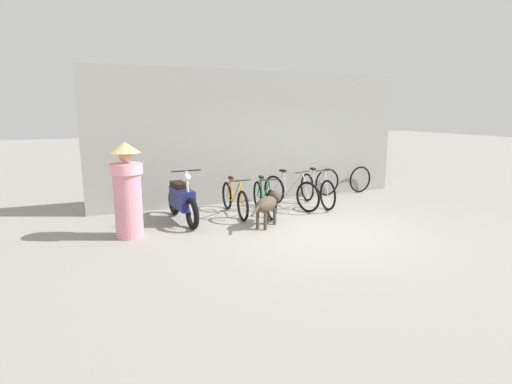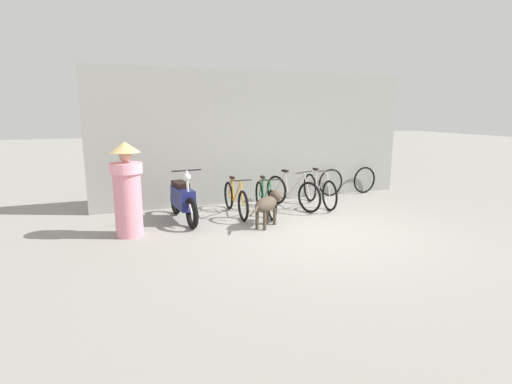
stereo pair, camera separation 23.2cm
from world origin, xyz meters
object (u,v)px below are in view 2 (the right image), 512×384
object	(u,v)px
bicycle_0	(235,199)
person_in_robes	(127,188)
spare_tire_right	(331,182)
stray_dog	(268,204)
spare_tire_left	(364,180)
bicycle_2	(292,193)
bicycle_3	(319,190)
motorcycle	(183,200)
bicycle_1	(265,199)

from	to	relation	value
bicycle_0	person_in_robes	xyz separation A→B (m)	(-2.25, -0.72, 0.54)
spare_tire_right	bicycle_0	bearing A→B (deg)	-162.61
stray_dog	spare_tire_left	bearing A→B (deg)	-11.88
stray_dog	spare_tire_left	xyz separation A→B (m)	(3.69, 1.97, -0.08)
bicycle_2	spare_tire_right	bearing A→B (deg)	100.72
spare_tire_right	stray_dog	bearing A→B (deg)	-143.20
bicycle_3	bicycle_0	bearing A→B (deg)	-84.58
motorcycle	person_in_robes	world-z (taller)	person_in_robes
bicycle_1	bicycle_2	size ratio (longest dim) A/B	0.99
spare_tire_right	spare_tire_left	bearing A→B (deg)	0.01
bicycle_2	person_in_robes	bearing A→B (deg)	-95.23
spare_tire_left	stray_dog	bearing A→B (deg)	-151.96
bicycle_0	stray_dog	bearing A→B (deg)	18.79
bicycle_0	stray_dog	xyz separation A→B (m)	(0.32, -1.04, 0.10)
bicycle_0	motorcycle	distance (m)	1.16
bicycle_0	spare_tire_right	xyz separation A→B (m)	(2.95, 0.92, 0.02)
bicycle_3	stray_dog	distance (m)	2.11
stray_dog	person_in_robes	distance (m)	2.62
bicycle_3	spare_tire_right	xyz separation A→B (m)	(0.84, 0.86, -0.01)
bicycle_3	spare_tire_right	world-z (taller)	bicycle_3
person_in_robes	spare_tire_right	bearing A→B (deg)	-148.40
motorcycle	spare_tire_right	world-z (taller)	motorcycle
motorcycle	spare_tire_left	distance (m)	5.27
bicycle_1	person_in_robes	xyz separation A→B (m)	(-2.87, -0.55, 0.53)
bicycle_0	spare_tire_left	distance (m)	4.12
bicycle_3	motorcycle	bearing A→B (deg)	-83.40
bicycle_2	person_in_robes	xyz separation A→B (m)	(-3.65, -0.80, 0.51)
bicycle_2	motorcycle	size ratio (longest dim) A/B	0.94
bicycle_0	bicycle_3	bearing A→B (deg)	93.64
person_in_robes	spare_tire_left	bearing A→B (deg)	-151.24
bicycle_2	motorcycle	bearing A→B (deg)	-103.40
bicycle_1	person_in_robes	size ratio (longest dim) A/B	1.00
bicycle_2	bicycle_3	world-z (taller)	bicycle_3
motorcycle	stray_dog	size ratio (longest dim) A/B	1.85
person_in_robes	spare_tire_left	xyz separation A→B (m)	(6.26, 1.64, -0.51)
bicycle_1	spare_tire_left	size ratio (longest dim) A/B	2.33
bicycle_1	spare_tire_right	world-z (taller)	bicycle_1
motorcycle	spare_tire_right	size ratio (longest dim) A/B	2.50
bicycle_1	motorcycle	world-z (taller)	motorcycle
motorcycle	person_in_robes	bearing A→B (deg)	-65.08
bicycle_0	bicycle_2	world-z (taller)	bicycle_2
bicycle_2	spare_tire_left	world-z (taller)	bicycle_2
spare_tire_right	bicycle_3	bearing A→B (deg)	-134.54
bicycle_2	stray_dog	bearing A→B (deg)	-61.41
motorcycle	person_in_robes	xyz separation A→B (m)	(-1.09, -0.61, 0.43)
spare_tire_left	bicycle_1	bearing A→B (deg)	-162.09
spare_tire_right	bicycle_2	bearing A→B (deg)	-151.61
spare_tire_right	bicycle_1	bearing A→B (deg)	-154.77
motorcycle	spare_tire_left	xyz separation A→B (m)	(5.17, 1.03, -0.08)
bicycle_3	spare_tire_left	distance (m)	2.09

